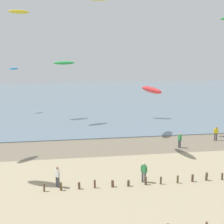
{
  "coord_description": "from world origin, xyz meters",
  "views": [
    {
      "loc": [
        0.81,
        -11.24,
        10.28
      ],
      "look_at": [
        3.95,
        10.16,
        5.88
      ],
      "focal_mm": 46.31,
      "sensor_mm": 36.0,
      "label": 1
    }
  ],
  "objects_px": {
    "kite_aloft_5": "(151,90)",
    "kite_aloft_10": "(14,69)",
    "person_right_flank": "(180,140)",
    "kite_aloft_4": "(64,63)",
    "person_left_flank": "(216,133)",
    "person_nearest_camera": "(144,172)",
    "kite_aloft_8": "(19,12)",
    "person_far_down_beach": "(57,176)"
  },
  "relations": [
    {
      "from": "person_far_down_beach",
      "to": "person_nearest_camera",
      "type": "bearing_deg",
      "value": -0.97
    },
    {
      "from": "person_left_flank",
      "to": "person_far_down_beach",
      "type": "height_order",
      "value": "same"
    },
    {
      "from": "kite_aloft_5",
      "to": "kite_aloft_8",
      "type": "relative_size",
      "value": 1.16
    },
    {
      "from": "kite_aloft_5",
      "to": "kite_aloft_8",
      "type": "xyz_separation_m",
      "value": [
        -15.5,
        19.04,
        9.8
      ]
    },
    {
      "from": "kite_aloft_5",
      "to": "kite_aloft_10",
      "type": "bearing_deg",
      "value": -156.85
    },
    {
      "from": "person_right_flank",
      "to": "kite_aloft_10",
      "type": "distance_m",
      "value": 31.71
    },
    {
      "from": "person_nearest_camera",
      "to": "kite_aloft_4",
      "type": "height_order",
      "value": "kite_aloft_4"
    },
    {
      "from": "person_nearest_camera",
      "to": "kite_aloft_8",
      "type": "relative_size",
      "value": 0.56
    },
    {
      "from": "person_left_flank",
      "to": "kite_aloft_4",
      "type": "distance_m",
      "value": 22.55
    },
    {
      "from": "person_left_flank",
      "to": "person_far_down_beach",
      "type": "bearing_deg",
      "value": -151.71
    },
    {
      "from": "person_right_flank",
      "to": "kite_aloft_8",
      "type": "distance_m",
      "value": 30.58
    },
    {
      "from": "kite_aloft_5",
      "to": "kite_aloft_10",
      "type": "xyz_separation_m",
      "value": [
        -17.62,
        23.48,
        1.07
      ]
    },
    {
      "from": "person_nearest_camera",
      "to": "person_left_flank",
      "type": "relative_size",
      "value": 1.0
    },
    {
      "from": "person_left_flank",
      "to": "kite_aloft_8",
      "type": "distance_m",
      "value": 33.15
    },
    {
      "from": "kite_aloft_4",
      "to": "kite_aloft_5",
      "type": "height_order",
      "value": "kite_aloft_4"
    },
    {
      "from": "kite_aloft_8",
      "to": "kite_aloft_10",
      "type": "distance_m",
      "value": 10.03
    },
    {
      "from": "person_far_down_beach",
      "to": "person_right_flank",
      "type": "bearing_deg",
      "value": 31.08
    },
    {
      "from": "kite_aloft_10",
      "to": "kite_aloft_5",
      "type": "bearing_deg",
      "value": -104.74
    },
    {
      "from": "kite_aloft_10",
      "to": "person_far_down_beach",
      "type": "bearing_deg",
      "value": -126.37
    },
    {
      "from": "kite_aloft_10",
      "to": "person_right_flank",
      "type": "bearing_deg",
      "value": -98.23
    },
    {
      "from": "kite_aloft_5",
      "to": "kite_aloft_10",
      "type": "relative_size",
      "value": 1.84
    },
    {
      "from": "person_nearest_camera",
      "to": "person_right_flank",
      "type": "distance_m",
      "value": 10.04
    },
    {
      "from": "kite_aloft_4",
      "to": "kite_aloft_10",
      "type": "relative_size",
      "value": 1.65
    },
    {
      "from": "person_nearest_camera",
      "to": "kite_aloft_5",
      "type": "distance_m",
      "value": 9.36
    },
    {
      "from": "person_far_down_beach",
      "to": "kite_aloft_10",
      "type": "height_order",
      "value": "kite_aloft_10"
    },
    {
      "from": "person_left_flank",
      "to": "kite_aloft_5",
      "type": "relative_size",
      "value": 0.48
    },
    {
      "from": "person_left_flank",
      "to": "kite_aloft_4",
      "type": "bearing_deg",
      "value": 148.28
    },
    {
      "from": "kite_aloft_4",
      "to": "person_far_down_beach",
      "type": "bearing_deg",
      "value": -111.74
    },
    {
      "from": "person_nearest_camera",
      "to": "person_left_flank",
      "type": "xyz_separation_m",
      "value": [
        11.47,
        9.99,
        0.0
      ]
    },
    {
      "from": "person_nearest_camera",
      "to": "kite_aloft_10",
      "type": "relative_size",
      "value": 0.89
    },
    {
      "from": "person_right_flank",
      "to": "person_far_down_beach",
      "type": "distance_m",
      "value": 15.18
    },
    {
      "from": "kite_aloft_5",
      "to": "person_right_flank",
      "type": "bearing_deg",
      "value": 91.14
    },
    {
      "from": "person_right_flank",
      "to": "person_far_down_beach",
      "type": "bearing_deg",
      "value": -148.92
    },
    {
      "from": "kite_aloft_4",
      "to": "kite_aloft_10",
      "type": "height_order",
      "value": "kite_aloft_4"
    },
    {
      "from": "kite_aloft_4",
      "to": "kite_aloft_10",
      "type": "distance_m",
      "value": 12.87
    },
    {
      "from": "person_left_flank",
      "to": "person_right_flank",
      "type": "xyz_separation_m",
      "value": [
        -5.34,
        -2.04,
        0.0
      ]
    },
    {
      "from": "person_nearest_camera",
      "to": "person_far_down_beach",
      "type": "bearing_deg",
      "value": 179.03
    },
    {
      "from": "person_right_flank",
      "to": "kite_aloft_4",
      "type": "bearing_deg",
      "value": 133.8
    },
    {
      "from": "kite_aloft_5",
      "to": "person_left_flank",
      "type": "bearing_deg",
      "value": 94.74
    },
    {
      "from": "person_far_down_beach",
      "to": "kite_aloft_10",
      "type": "distance_m",
      "value": 32.18
    },
    {
      "from": "kite_aloft_10",
      "to": "kite_aloft_4",
      "type": "bearing_deg",
      "value": -98.82
    },
    {
      "from": "person_right_flank",
      "to": "kite_aloft_5",
      "type": "distance_m",
      "value": 6.87
    }
  ]
}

